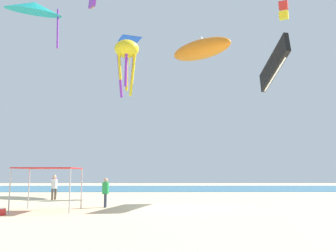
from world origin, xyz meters
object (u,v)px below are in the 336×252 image
(kite_inflatable_orange, at_px, (201,49))
(kite_diamond_blue, at_px, (130,40))
(person_near_tent, at_px, (54,185))
(kite_box_red, at_px, (284,10))
(kite_octopus_yellow, at_px, (127,52))
(person_leftmost, at_px, (106,190))
(kite_parafoil_black, at_px, (274,65))
(canopy_tent, at_px, (49,170))
(kite_parafoil_purple, at_px, (92,1))
(person_central, at_px, (54,183))
(kite_delta_teal, at_px, (34,7))

(kite_inflatable_orange, relative_size, kite_diamond_blue, 2.14)
(person_near_tent, xyz_separation_m, kite_diamond_blue, (4.20, 14.95, 17.15))
(kite_box_red, bearing_deg, kite_octopus_yellow, 24.75)
(person_leftmost, relative_size, kite_inflatable_orange, 0.24)
(person_leftmost, bearing_deg, kite_parafoil_black, 107.98)
(canopy_tent, bearing_deg, kite_parafoil_purple, 95.95)
(kite_diamond_blue, height_order, kite_parafoil_black, kite_diamond_blue)
(canopy_tent, bearing_deg, person_near_tent, 104.30)
(person_leftmost, distance_m, kite_octopus_yellow, 21.64)
(kite_inflatable_orange, bearing_deg, kite_parafoil_black, 150.24)
(person_central, bearing_deg, kite_delta_teal, -89.65)
(kite_inflatable_orange, xyz_separation_m, kite_diamond_blue, (-8.30, 4.38, 2.59))
(kite_parafoil_purple, height_order, kite_box_red, kite_parafoil_purple)
(person_leftmost, xyz_separation_m, kite_parafoil_black, (11.89, 5.04, 9.23))
(person_leftmost, distance_m, kite_diamond_blue, 27.48)
(person_near_tent, bearing_deg, kite_delta_teal, 108.44)
(kite_parafoil_black, bearing_deg, person_central, 62.07)
(kite_inflatable_orange, bearing_deg, kite_diamond_blue, 12.54)
(person_near_tent, bearing_deg, kite_diamond_blue, 9.55)
(kite_box_red, xyz_separation_m, kite_delta_teal, (-23.98, -9.77, -4.35))
(person_near_tent, height_order, kite_parafoil_black, kite_parafoil_black)
(kite_box_red, relative_size, kite_inflatable_orange, 0.30)
(kite_box_red, bearing_deg, kite_parafoil_black, 91.64)
(kite_diamond_blue, bearing_deg, kite_parafoil_black, -72.80)
(kite_inflatable_orange, bearing_deg, kite_box_red, -142.92)
(kite_inflatable_orange, height_order, kite_octopus_yellow, kite_inflatable_orange)
(canopy_tent, bearing_deg, kite_diamond_blue, 84.99)
(person_leftmost, bearing_deg, person_central, -156.82)
(person_leftmost, relative_size, kite_octopus_yellow, 0.28)
(kite_delta_teal, xyz_separation_m, kite_octopus_yellow, (6.65, 9.70, -0.50))
(canopy_tent, height_order, kite_parafoil_black, kite_parafoil_black)
(person_central, xyz_separation_m, kite_parafoil_black, (18.64, -7.56, 9.14))
(kite_inflatable_orange, distance_m, kite_octopus_yellow, 8.20)
(person_central, xyz_separation_m, kite_box_red, (23.47, 3.89, 18.85))
(kite_diamond_blue, relative_size, kite_octopus_yellow, 0.54)
(canopy_tent, relative_size, kite_parafoil_purple, 0.61)
(kite_box_red, distance_m, kite_octopus_yellow, 17.99)
(kite_inflatable_orange, xyz_separation_m, kite_octopus_yellow, (-8.16, -0.60, -0.55))
(kite_parafoil_black, bearing_deg, kite_delta_teal, 79.13)
(canopy_tent, distance_m, kite_parafoil_black, 18.17)
(kite_diamond_blue, xyz_separation_m, kite_octopus_yellow, (0.14, -4.98, -3.14))
(kite_octopus_yellow, bearing_deg, kite_parafoil_purple, -63.00)
(kite_octopus_yellow, bearing_deg, person_leftmost, 58.77)
(kite_inflatable_orange, bearing_deg, person_near_tent, 80.54)
(kite_box_red, relative_size, kite_diamond_blue, 0.64)
(kite_inflatable_orange, bearing_deg, person_central, 57.50)
(canopy_tent, distance_m, person_leftmost, 3.64)
(person_leftmost, distance_m, kite_inflatable_orange, 23.68)
(person_central, relative_size, kite_parafoil_black, 0.34)
(person_leftmost, height_order, kite_octopus_yellow, kite_octopus_yellow)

